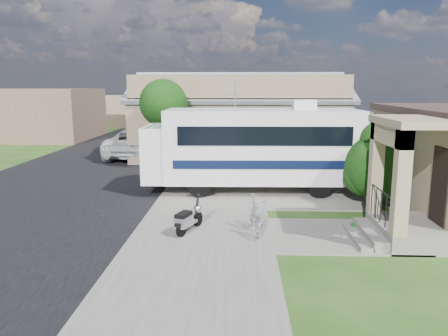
{
  "coord_description": "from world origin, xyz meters",
  "views": [
    {
      "loc": [
        0.08,
        -13.01,
        4.22
      ],
      "look_at": [
        -0.5,
        2.5,
        1.3
      ],
      "focal_mm": 35.0,
      "sensor_mm": 36.0,
      "label": 1
    }
  ],
  "objects_px": {
    "scooter": "(188,219)",
    "bicycle": "(255,216)",
    "pickup_truck": "(138,143)",
    "shrub": "(380,163)",
    "van": "(158,130)",
    "motorhome": "(254,146)",
    "garden_hose": "(356,228)"
  },
  "relations": [
    {
      "from": "pickup_truck",
      "to": "van",
      "type": "height_order",
      "value": "van"
    },
    {
      "from": "motorhome",
      "to": "garden_hose",
      "type": "relative_size",
      "value": 23.2
    },
    {
      "from": "pickup_truck",
      "to": "bicycle",
      "type": "bearing_deg",
      "value": 117.31
    },
    {
      "from": "motorhome",
      "to": "shrub",
      "type": "height_order",
      "value": "motorhome"
    },
    {
      "from": "motorhome",
      "to": "scooter",
      "type": "relative_size",
      "value": 5.81
    },
    {
      "from": "bicycle",
      "to": "pickup_truck",
      "type": "height_order",
      "value": "pickup_truck"
    },
    {
      "from": "pickup_truck",
      "to": "van",
      "type": "xyz_separation_m",
      "value": [
        -0.13,
        7.24,
        0.03
      ]
    },
    {
      "from": "shrub",
      "to": "pickup_truck",
      "type": "relative_size",
      "value": 0.5
    },
    {
      "from": "motorhome",
      "to": "pickup_truck",
      "type": "distance_m",
      "value": 10.96
    },
    {
      "from": "shrub",
      "to": "pickup_truck",
      "type": "xyz_separation_m",
      "value": [
        -11.04,
        10.82,
        -0.71
      ]
    },
    {
      "from": "motorhome",
      "to": "van",
      "type": "bearing_deg",
      "value": 112.08
    },
    {
      "from": "scooter",
      "to": "bicycle",
      "type": "relative_size",
      "value": 0.82
    },
    {
      "from": "van",
      "to": "pickup_truck",
      "type": "bearing_deg",
      "value": -89.6
    },
    {
      "from": "motorhome",
      "to": "bicycle",
      "type": "xyz_separation_m",
      "value": [
        -0.12,
        -5.26,
        -1.33
      ]
    },
    {
      "from": "scooter",
      "to": "pickup_truck",
      "type": "distance_m",
      "value": 14.71
    },
    {
      "from": "motorhome",
      "to": "scooter",
      "type": "bearing_deg",
      "value": -112.19
    },
    {
      "from": "garden_hose",
      "to": "motorhome",
      "type": "bearing_deg",
      "value": 120.82
    },
    {
      "from": "motorhome",
      "to": "garden_hose",
      "type": "distance_m",
      "value": 5.95
    },
    {
      "from": "motorhome",
      "to": "pickup_truck",
      "type": "height_order",
      "value": "motorhome"
    },
    {
      "from": "shrub",
      "to": "bicycle",
      "type": "bearing_deg",
      "value": -145.55
    },
    {
      "from": "bicycle",
      "to": "shrub",
      "type": "bearing_deg",
      "value": 27.29
    },
    {
      "from": "bicycle",
      "to": "van",
      "type": "height_order",
      "value": "van"
    },
    {
      "from": "scooter",
      "to": "pickup_truck",
      "type": "bearing_deg",
      "value": 128.94
    },
    {
      "from": "pickup_truck",
      "to": "garden_hose",
      "type": "height_order",
      "value": "pickup_truck"
    },
    {
      "from": "bicycle",
      "to": "pickup_truck",
      "type": "relative_size",
      "value": 0.29
    },
    {
      "from": "scooter",
      "to": "van",
      "type": "xyz_separation_m",
      "value": [
        -4.81,
        21.18,
        0.44
      ]
    },
    {
      "from": "van",
      "to": "garden_hose",
      "type": "distance_m",
      "value": 22.92
    },
    {
      "from": "van",
      "to": "garden_hose",
      "type": "xyz_separation_m",
      "value": [
        9.76,
        -20.73,
        -0.81
      ]
    },
    {
      "from": "scooter",
      "to": "garden_hose",
      "type": "relative_size",
      "value": 3.99
    },
    {
      "from": "shrub",
      "to": "van",
      "type": "height_order",
      "value": "shrub"
    },
    {
      "from": "motorhome",
      "to": "bicycle",
      "type": "bearing_deg",
      "value": -92.59
    },
    {
      "from": "shrub",
      "to": "bicycle",
      "type": "height_order",
      "value": "shrub"
    }
  ]
}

